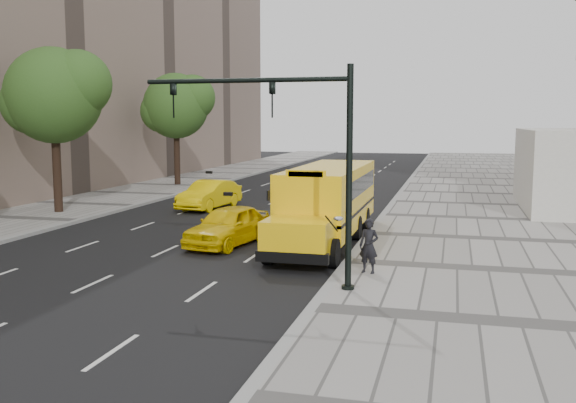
% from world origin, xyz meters
% --- Properties ---
extents(ground, '(140.00, 140.00, 0.00)m').
position_xyz_m(ground, '(0.00, 0.00, 0.00)').
color(ground, black).
rests_on(ground, ground).
extents(sidewalk_museum, '(12.00, 140.00, 0.15)m').
position_xyz_m(sidewalk_museum, '(12.00, 0.00, 0.07)').
color(sidewalk_museum, gray).
rests_on(sidewalk_museum, ground).
extents(sidewalk_far, '(6.00, 140.00, 0.15)m').
position_xyz_m(sidewalk_far, '(-11.00, 0.00, 0.07)').
color(sidewalk_far, gray).
rests_on(sidewalk_far, ground).
extents(curb_museum, '(0.30, 140.00, 0.15)m').
position_xyz_m(curb_museum, '(6.00, 0.00, 0.07)').
color(curb_museum, gray).
rests_on(curb_museum, ground).
extents(curb_far, '(0.30, 140.00, 0.15)m').
position_xyz_m(curb_far, '(-8.00, 0.00, 0.07)').
color(curb_far, gray).
rests_on(curb_far, ground).
extents(tree_b, '(5.51, 4.90, 8.59)m').
position_xyz_m(tree_b, '(-10.41, 2.31, 6.18)').
color(tree_b, black).
rests_on(tree_b, ground).
extents(tree_c, '(5.38, 4.78, 8.31)m').
position_xyz_m(tree_c, '(-10.41, 17.19, 5.96)').
color(tree_c, black).
rests_on(tree_c, ground).
extents(school_bus, '(2.96, 11.56, 3.19)m').
position_xyz_m(school_bus, '(4.50, -1.28, 1.76)').
color(school_bus, yellow).
rests_on(school_bus, ground).
extents(taxi_near, '(2.65, 4.86, 1.57)m').
position_xyz_m(taxi_near, '(0.90, -3.30, 0.78)').
color(taxi_near, yellow).
rests_on(taxi_near, ground).
extents(taxi_far, '(2.31, 4.95, 1.57)m').
position_xyz_m(taxi_far, '(-3.67, 6.30, 0.78)').
color(taxi_far, yellow).
rests_on(taxi_far, ground).
extents(pedestrian, '(0.71, 0.56, 1.71)m').
position_xyz_m(pedestrian, '(6.91, -7.15, 1.01)').
color(pedestrian, black).
rests_on(pedestrian, sidewalk_museum).
extents(traffic_signal, '(6.18, 0.36, 6.40)m').
position_xyz_m(traffic_signal, '(5.19, -9.21, 4.09)').
color(traffic_signal, black).
rests_on(traffic_signal, ground).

